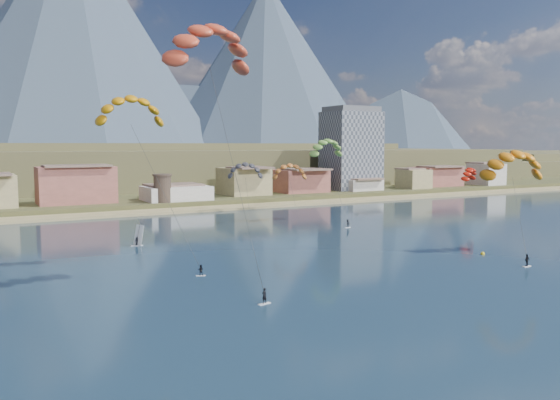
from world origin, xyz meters
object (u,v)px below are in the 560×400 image
Objects in this scene: kitesurfer_red at (209,41)px; buoy at (483,254)px; apartment_tower at (351,149)px; watchtower at (162,188)px; kitesurfer_orange at (513,161)px; kitesurfer_green at (327,146)px; windsurfer at (138,239)px; kitesurfer_yellow at (131,107)px.

kitesurfer_red is 60.52m from buoy.
watchtower is (-80.00, -14.00, -11.45)m from apartment_tower.
kitesurfer_orange reaches higher than buoy.
windsurfer is at bearing -166.81° from kitesurfer_green.
kitesurfer_yellow is at bearing 162.87° from kitesurfer_orange.
windsurfer is 5.46× the size of buoy.
windsurfer is (-51.47, -12.07, -17.85)m from kitesurfer_green.
kitesurfer_green reaches higher than buoy.
kitesurfer_green is (51.26, 49.08, -13.69)m from kitesurfer_red.
apartment_tower is at bearing 46.75° from kitesurfer_red.
kitesurfer_green is at bearing 13.19° from windsurfer.
watchtower is 100.96m from buoy.
watchtower is 0.30× the size of kitesurfer_yellow.
kitesurfer_orange is 28.98× the size of buoy.
watchtower is 0.40× the size of kitesurfer_orange.
buoy is at bearing -1.45° from kitesurfer_red.
watchtower reaches higher than buoy.
kitesurfer_red is at bearing -133.25° from apartment_tower.
kitesurfer_green is (-6.26, 50.70, 2.58)m from kitesurfer_orange.
kitesurfer_red is 1.70× the size of kitesurfer_orange.
buoy is at bearing -90.39° from kitesurfer_green.
kitesurfer_yellow reaches higher than buoy.
kitesurfer_yellow is 1.34× the size of kitesurfer_orange.
kitesurfer_red is (-103.04, -109.55, 15.00)m from apartment_tower.
windsurfer is (-103.26, -72.54, -16.54)m from apartment_tower.
windsurfer is (5.64, 19.10, -23.93)m from kitesurfer_yellow.
watchtower is 0.24× the size of kitesurfer_red.
kitesurfer_green is at bearing -130.58° from apartment_tower.
kitesurfer_green is at bearing 43.75° from kitesurfer_red.
watchtower is 11.65× the size of buoy.
kitesurfer_green is 53.83m from buoy.
watchtower is 2.14× the size of windsurfer.
apartment_tower is 142.52m from kitesurfer_yellow.
kitesurfer_red is 1.27× the size of kitesurfer_yellow.
buoy is at bearing -115.19° from apartment_tower.
kitesurfer_yellow is (-108.90, -91.64, 7.39)m from apartment_tower.
kitesurfer_orange is 5.31× the size of windsurfer.
kitesurfer_orange is at bearing -112.27° from apartment_tower.
apartment_tower reaches higher than kitesurfer_green.
apartment_tower is 151.14m from kitesurfer_red.
windsurfer is (-57.73, 38.63, -15.26)m from kitesurfer_orange.
kitesurfer_yellow is at bearing -110.42° from watchtower.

